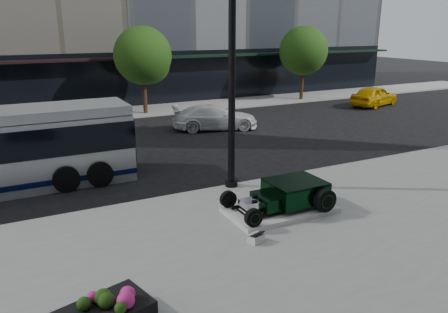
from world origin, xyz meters
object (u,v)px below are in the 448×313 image
white_sedan (215,117)px  lamppost (232,81)px  yellow_taxi (374,96)px  hot_rod (290,193)px

white_sedan → lamppost: bearing=174.9°
white_sedan → yellow_taxi: yellow_taxi is taller
lamppost → white_sedan: 10.32m
white_sedan → yellow_taxi: 14.11m
lamppost → white_sedan: bearing=67.6°
lamppost → yellow_taxi: (17.76, 10.60, -3.19)m
hot_rod → lamppost: size_ratio=0.39×
lamppost → yellow_taxi: size_ratio=1.86×
white_sedan → hot_rod: bearing=-177.5°
hot_rod → lamppost: 4.32m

